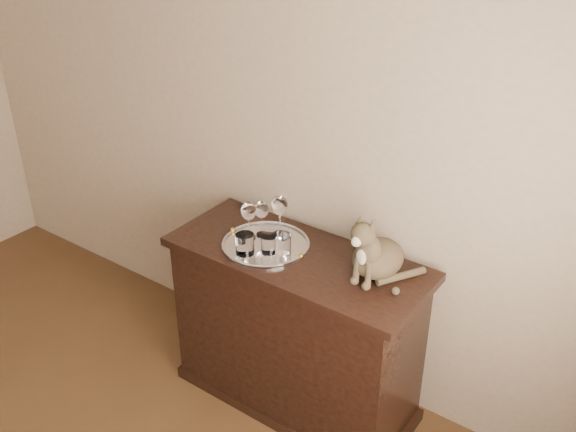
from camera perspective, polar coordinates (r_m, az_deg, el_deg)
name	(u,v)px	position (r m, az deg, el deg)	size (l,w,h in m)	color
wall_back	(233,102)	(3.19, -4.89, 10.02)	(4.00, 0.10, 2.70)	tan
sideboard	(296,330)	(3.09, 0.73, -10.14)	(1.20, 0.50, 0.85)	black
tray	(266,245)	(2.91, -2.00, -2.60)	(0.40, 0.40, 0.01)	silver
wine_glass_a	(262,218)	(2.94, -2.35, -0.21)	(0.07, 0.07, 0.17)	silver
wine_glass_b	(280,216)	(2.94, -0.74, 0.04)	(0.08, 0.08, 0.20)	white
wine_glass_c	(249,220)	(2.92, -3.49, -0.39)	(0.07, 0.07, 0.18)	silver
tumbler_a	(269,244)	(2.83, -1.69, -2.50)	(0.07, 0.07, 0.08)	white
tumbler_b	(245,244)	(2.83, -3.85, -2.48)	(0.08, 0.08, 0.09)	silver
tumbler_c	(282,244)	(2.83, -0.51, -2.47)	(0.08, 0.08, 0.09)	silver
cat	(379,242)	(2.66, 8.11, -2.27)	(0.31, 0.29, 0.32)	brown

